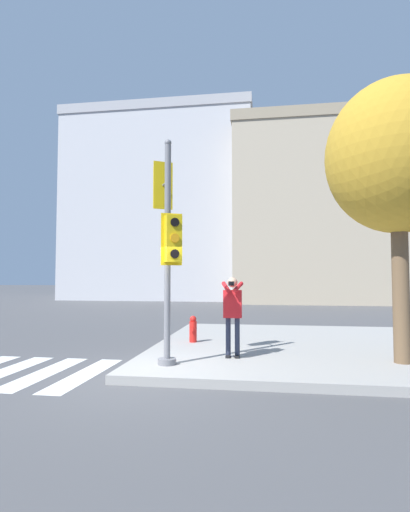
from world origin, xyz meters
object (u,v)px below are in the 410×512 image
at_px(traffic_signal_pole, 167,232).
at_px(fire_hydrant, 193,329).
at_px(person_photographer, 233,309).
at_px(street_tree, 397,158).

distance_m(traffic_signal_pole, fire_hydrant, 3.63).
height_order(traffic_signal_pole, person_photographer, traffic_signal_pole).
bearing_deg(street_tree, fire_hydrant, 157.78).
xyz_separation_m(person_photographer, street_tree, (3.48, -0.07, 3.19)).
relative_size(traffic_signal_pole, fire_hydrant, 6.50).
bearing_deg(person_photographer, fire_hydrant, 123.46).
bearing_deg(fire_hydrant, traffic_signal_pole, -90.73).
bearing_deg(fire_hydrant, person_photographer, -56.54).
relative_size(traffic_signal_pole, street_tree, 0.78).
bearing_deg(street_tree, traffic_signal_pole, -169.64).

